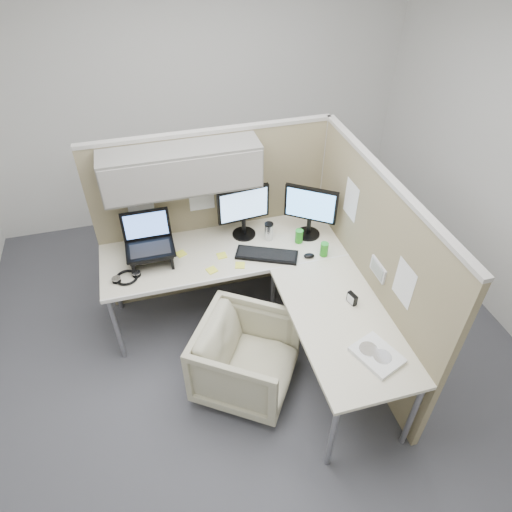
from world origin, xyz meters
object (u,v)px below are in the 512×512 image
object	(u,v)px
desk	(263,281)
office_chair	(246,355)
keyboard	(267,255)
monitor_left	(243,208)

from	to	relation	value
desk	office_chair	distance (m)	0.58
desk	keyboard	distance (m)	0.26
monitor_left	keyboard	xyz separation A→B (m)	(0.11, -0.32, -0.26)
desk	monitor_left	size ratio (longest dim) A/B	4.29
desk	keyboard	size ratio (longest dim) A/B	3.98
office_chair	keyboard	bearing A→B (deg)	5.72
desk	office_chair	world-z (taller)	desk
desk	monitor_left	bearing A→B (deg)	91.17
desk	monitor_left	distance (m)	0.65
office_chair	monitor_left	xyz separation A→B (m)	(0.24, 0.97, 0.65)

